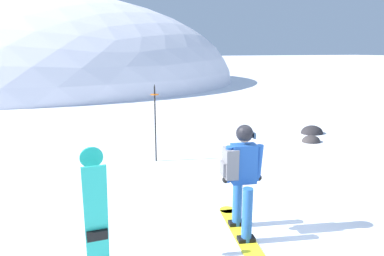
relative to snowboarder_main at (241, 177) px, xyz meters
name	(u,v)px	position (x,y,z in m)	size (l,w,h in m)	color
ground_plane	(283,243)	(0.49, -0.44, -0.92)	(300.00, 300.00, 0.00)	white
ridge_peak_main	(46,82)	(-4.17, 28.42, -0.92)	(32.86, 29.57, 14.72)	white
snowboarder_main	(241,177)	(0.00, 0.00, 0.00)	(0.65, 1.82, 1.71)	yellow
spare_snowboard	(96,212)	(-2.10, -0.22, -0.10)	(0.28, 0.40, 1.62)	#23B7A3
piste_marker_near	(155,118)	(-0.34, 3.88, 0.20)	(0.20, 0.20, 1.96)	black
rock_dark	(312,133)	(5.33, 4.98, -0.92)	(0.77, 0.65, 0.54)	#282628
rock_mid	(311,142)	(4.58, 4.08, -0.92)	(0.58, 0.50, 0.41)	#383333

